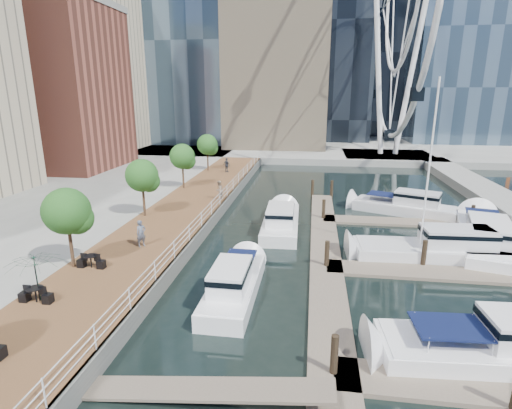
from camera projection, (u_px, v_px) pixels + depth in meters
The scene contains 14 objects.
ground at pixel (262, 339), 17.71m from camera, with size 520.00×520.00×0.00m, color black.
boardwalk at pixel (178, 219), 33.10m from camera, with size 6.00×60.00×1.00m, color brown.
seawall at pixel (213, 220), 32.69m from camera, with size 0.25×60.00×1.00m, color #595954.
land_far at pixel (307, 130), 114.84m from camera, with size 200.00×114.00×1.00m, color gray.
pier at pixel (387, 157), 65.25m from camera, with size 14.00×12.00×1.00m, color gray.
railing at pixel (211, 208), 32.43m from camera, with size 0.10×60.00×1.05m, color white, non-canonical shape.
floating_docks at pixel (403, 253), 26.00m from camera, with size 16.00×34.00×2.60m.
street_trees at pixel (142, 176), 31.46m from camera, with size 2.60×42.60×4.60m.
cafe_tables at pixel (13, 318), 16.85m from camera, with size 2.50×13.70×0.74m.
yacht_foreground at pixel (502, 363), 16.18m from camera, with size 2.90×10.81×2.15m, color white, non-canonical shape.
pedestrian_near at pixel (141, 233), 25.57m from camera, with size 0.64×0.42×1.75m, color #4E5568.
pedestrian_mid at pixel (219, 190), 36.95m from camera, with size 0.87×0.68×1.79m, color gray.
pedestrian_far at pixel (227, 165), 50.00m from camera, with size 1.04×0.43×1.78m, color #333740.
moored_yachts at pixel (420, 259), 26.26m from camera, with size 20.94×35.79×11.50m.
Camera 1 is at (1.90, -15.33, 10.54)m, focal length 28.00 mm.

